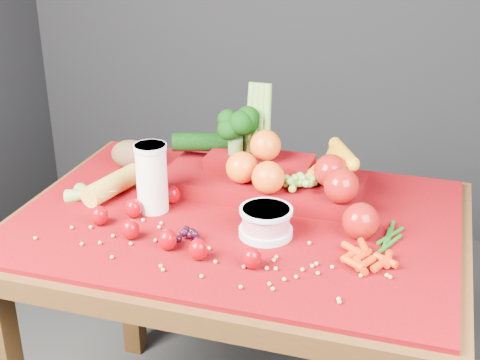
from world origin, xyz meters
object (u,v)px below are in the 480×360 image
(table, at_px, (238,254))
(produce_mound, at_px, (274,172))
(yogurt_bowl, at_px, (266,221))
(milk_glass, at_px, (152,175))

(table, bearing_deg, produce_mound, 71.16)
(yogurt_bowl, bearing_deg, produce_mound, 100.17)
(milk_glass, height_order, produce_mound, produce_mound)
(milk_glass, bearing_deg, table, 7.67)
(table, bearing_deg, milk_glass, -172.33)
(yogurt_bowl, relative_size, produce_mound, 0.21)
(produce_mound, bearing_deg, yogurt_bowl, -79.83)
(table, height_order, milk_glass, milk_glass)
(table, distance_m, milk_glass, 0.29)
(milk_glass, relative_size, produce_mound, 0.29)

